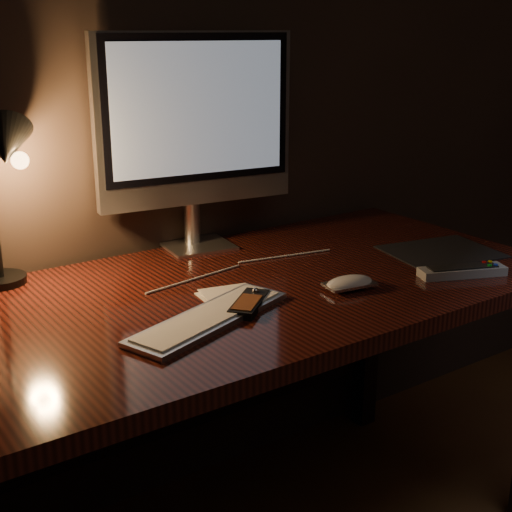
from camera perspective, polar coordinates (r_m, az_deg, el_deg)
desk at (r=1.71m, az=-3.28°, el=-6.02°), size 1.60×0.75×0.75m
monitor at (r=1.85m, az=-4.83°, el=10.48°), size 0.53×0.17×0.56m
keyboard at (r=1.44m, az=-3.76°, el=-4.92°), size 0.41×0.23×0.01m
mousepad at (r=1.93m, az=14.58°, el=0.33°), size 0.31×0.27×0.00m
mouse at (r=1.62m, az=7.48°, el=-2.30°), size 0.12×0.08×0.02m
media_remote at (r=1.50m, az=-0.55°, el=-3.80°), size 0.14×0.13×0.03m
tv_remote at (r=1.76m, az=16.17°, el=-1.15°), size 0.21×0.13×0.03m
papers at (r=1.57m, az=-2.10°, el=-3.03°), size 0.14×0.10×0.01m
desk_lamp at (r=1.65m, az=-19.49°, el=6.54°), size 0.18×0.20×0.40m
cable at (r=1.74m, az=-0.96°, el=-0.97°), size 0.54×0.03×0.00m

